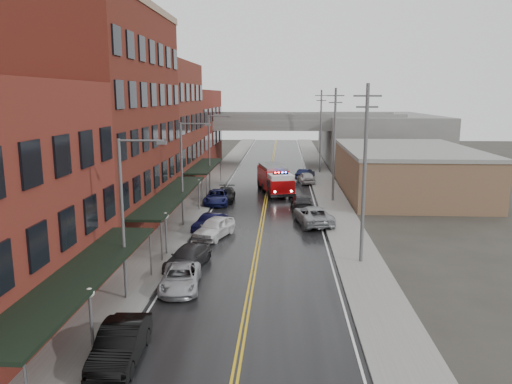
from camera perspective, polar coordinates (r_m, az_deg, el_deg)
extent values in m
cube|color=black|center=(49.09, 0.90, -2.23)|extent=(11.00, 160.00, 0.02)
cube|color=slate|center=(49.88, -7.51, -2.03)|extent=(3.00, 160.00, 0.15)
cube|color=slate|center=(49.34, 9.41, -2.23)|extent=(3.00, 160.00, 0.15)
cube|color=gray|center=(49.61, -5.63, -2.06)|extent=(0.30, 160.00, 0.15)
cube|color=gray|center=(49.18, 7.50, -2.22)|extent=(0.30, 160.00, 0.15)
cube|color=#561F16|center=(43.54, -17.38, 7.56)|extent=(9.00, 20.00, 18.00)
cube|color=maroon|center=(60.31, -11.50, 7.23)|extent=(9.00, 15.00, 15.00)
cube|color=maroon|center=(77.43, -8.20, 7.01)|extent=(9.00, 20.00, 12.00)
cube|color=brown|center=(60.09, 16.75, 2.17)|extent=(14.00, 22.00, 5.00)
cube|color=slate|center=(89.51, 13.61, 6.05)|extent=(18.00, 30.00, 8.00)
cube|color=black|center=(25.07, -19.20, -8.82)|extent=(2.60, 16.00, 0.18)
cylinder|color=slate|center=(31.99, -11.96, -6.97)|extent=(0.10, 0.10, 3.00)
cube|color=black|center=(42.61, -9.59, -0.30)|extent=(2.60, 18.00, 0.18)
cylinder|color=slate|center=(34.58, -10.76, -5.56)|extent=(0.10, 0.10, 3.00)
cylinder|color=slate|center=(50.97, -6.17, -0.08)|extent=(0.10, 0.10, 3.00)
cube|color=black|center=(59.57, -5.92, 2.99)|extent=(2.60, 13.00, 0.18)
cylinder|color=slate|center=(53.68, -5.69, 0.49)|extent=(0.10, 0.10, 3.00)
cylinder|color=slate|center=(65.60, -4.07, 2.43)|extent=(0.10, 0.10, 3.00)
cylinder|color=#59595B|center=(23.56, -18.28, -14.27)|extent=(0.14, 0.14, 2.80)
sphere|color=silver|center=(22.97, -18.50, -10.88)|extent=(0.44, 0.44, 0.44)
cylinder|color=#59595B|center=(36.11, -10.23, -4.99)|extent=(0.14, 0.14, 2.80)
sphere|color=silver|center=(35.73, -10.31, -2.68)|extent=(0.44, 0.44, 0.44)
cylinder|color=#59595B|center=(49.45, -6.52, -0.55)|extent=(0.14, 0.14, 2.80)
sphere|color=silver|center=(49.17, -6.56, 1.16)|extent=(0.44, 0.44, 0.44)
cylinder|color=#59595B|center=(27.99, -14.99, -3.31)|extent=(0.18, 0.18, 9.00)
cylinder|color=#59595B|center=(26.91, -13.02, 5.74)|extent=(2.40, 0.12, 0.12)
cube|color=#59595B|center=(26.63, -10.72, 5.56)|extent=(0.50, 0.22, 0.18)
cylinder|color=#59595B|center=(43.17, -8.46, 1.90)|extent=(0.18, 0.18, 9.00)
cylinder|color=#59595B|center=(42.47, -7.03, 7.76)|extent=(2.40, 0.12, 0.12)
cube|color=#59595B|center=(42.30, -5.54, 7.64)|extent=(0.50, 0.22, 0.18)
cylinder|color=#59595B|center=(58.78, -5.35, 4.37)|extent=(0.18, 0.18, 9.00)
cylinder|color=#59595B|center=(58.28, -4.25, 8.67)|extent=(2.40, 0.12, 0.12)
cube|color=#59595B|center=(58.15, -3.16, 8.58)|extent=(0.50, 0.22, 0.18)
cylinder|color=#59595B|center=(33.59, 12.27, 1.78)|extent=(0.24, 0.24, 12.00)
cube|color=#59595B|center=(33.18, 12.64, 10.67)|extent=(1.80, 0.12, 0.12)
cube|color=#59595B|center=(33.19, 12.59, 9.47)|extent=(1.40, 0.12, 0.12)
cylinder|color=#59595B|center=(53.28, 8.93, 5.22)|extent=(0.24, 0.24, 12.00)
cube|color=#59595B|center=(53.02, 9.10, 10.82)|extent=(1.80, 0.12, 0.12)
cube|color=#59595B|center=(53.02, 9.08, 10.07)|extent=(1.40, 0.12, 0.12)
cylinder|color=#59595B|center=(73.13, 7.39, 6.80)|extent=(0.24, 0.24, 12.00)
cube|color=#59595B|center=(72.94, 7.49, 10.88)|extent=(1.80, 0.12, 0.12)
cube|color=#59595B|center=(72.95, 7.48, 10.33)|extent=(1.40, 0.12, 0.12)
cube|color=slate|center=(79.90, 1.84, 7.77)|extent=(40.00, 10.00, 1.50)
cube|color=slate|center=(81.20, -5.99, 5.12)|extent=(1.60, 8.00, 6.00)
cube|color=slate|center=(80.69, 9.68, 4.98)|extent=(1.60, 8.00, 6.00)
cube|color=#A60709|center=(59.20, 1.92, 1.68)|extent=(3.95, 6.35, 2.25)
cube|color=#A60709|center=(55.23, 2.81, 0.66)|extent=(3.24, 3.32, 1.61)
cube|color=silver|center=(55.05, 2.82, 1.76)|extent=(3.06, 3.08, 0.54)
cube|color=black|center=(55.38, 2.76, 1.03)|extent=(3.02, 2.28, 0.86)
cube|color=slate|center=(59.01, 1.92, 2.92)|extent=(3.59, 5.87, 0.32)
cube|color=black|center=(55.00, 2.82, 2.12)|extent=(1.74, 0.68, 0.15)
sphere|color=#FF0C0C|center=(54.86, 2.22, 2.20)|extent=(0.21, 0.21, 0.21)
sphere|color=#1933FF|center=(55.12, 3.42, 2.23)|extent=(0.21, 0.21, 0.21)
cylinder|color=black|center=(55.04, 1.62, -0.22)|extent=(1.13, 0.61, 1.07)
cylinder|color=black|center=(55.55, 4.01, -0.14)|extent=(1.13, 0.61, 1.07)
cylinder|color=black|center=(58.65, 0.89, 0.48)|extent=(1.13, 0.61, 1.07)
cylinder|color=black|center=(59.13, 3.13, 0.55)|extent=(1.13, 0.61, 1.07)
cylinder|color=black|center=(61.24, 0.42, 0.93)|extent=(1.13, 0.61, 1.07)
cylinder|color=black|center=(61.70, 2.57, 1.00)|extent=(1.13, 0.61, 1.07)
imported|color=black|center=(22.97, -15.23, -16.42)|extent=(1.96, 4.99, 1.62)
imported|color=#A7A9AF|center=(30.10, -8.65, -9.69)|extent=(2.69, 4.99, 1.33)
imported|color=#27272A|center=(33.62, -7.79, -7.38)|extent=(3.02, 5.10, 1.39)
imported|color=white|center=(40.18, -4.77, -4.06)|extent=(3.36, 5.19, 1.64)
imported|color=black|center=(42.35, -5.29, -3.48)|extent=(2.74, 4.38, 1.36)
imported|color=#14174B|center=(52.47, -4.42, -0.57)|extent=(2.48, 5.36, 1.49)
imported|color=black|center=(53.95, -3.52, -0.28)|extent=(2.11, 4.91, 1.41)
imported|color=gray|center=(44.35, 6.53, -2.65)|extent=(3.75, 6.35, 1.66)
imported|color=black|center=(50.14, 5.21, -1.15)|extent=(2.27, 5.07, 1.44)
imported|color=#BCBCBC|center=(64.87, 5.74, 1.64)|extent=(2.51, 4.65, 1.50)
imported|color=black|center=(68.13, 5.65, 2.06)|extent=(2.89, 4.58, 1.42)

